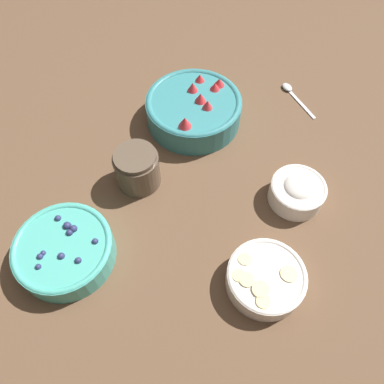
{
  "coord_description": "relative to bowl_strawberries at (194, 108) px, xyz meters",
  "views": [
    {
      "loc": [
        0.45,
        0.16,
        0.68
      ],
      "look_at": [
        0.06,
        0.02,
        0.04
      ],
      "focal_mm": 35.0,
      "sensor_mm": 36.0,
      "label": 1
    }
  ],
  "objects": [
    {
      "name": "spoon",
      "position": [
        -0.17,
        0.21,
        -0.04
      ],
      "size": [
        0.11,
        0.11,
        0.01
      ],
      "color": "silver",
      "rests_on": "ground_plane"
    },
    {
      "name": "bowl_cream",
      "position": [
        0.14,
        0.28,
        -0.01
      ],
      "size": [
        0.11,
        0.11,
        0.06
      ],
      "color": "white",
      "rests_on": "ground_plane"
    },
    {
      "name": "bowl_blueberries",
      "position": [
        0.42,
        -0.11,
        -0.01
      ],
      "size": [
        0.19,
        0.19,
        0.06
      ],
      "color": "#47AD9E",
      "rests_on": "ground_plane"
    },
    {
      "name": "bowl_strawberries",
      "position": [
        0.0,
        0.0,
        0.0
      ],
      "size": [
        0.23,
        0.23,
        0.09
      ],
      "color": "teal",
      "rests_on": "ground_plane"
    },
    {
      "name": "ground_plane",
      "position": [
        0.16,
        0.06,
        -0.04
      ],
      "size": [
        4.0,
        4.0,
        0.0
      ],
      "primitive_type": "plane",
      "color": "brown"
    },
    {
      "name": "bowl_bananas",
      "position": [
        0.34,
        0.26,
        -0.01
      ],
      "size": [
        0.14,
        0.14,
        0.05
      ],
      "color": "silver",
      "rests_on": "ground_plane"
    },
    {
      "name": "jar_chocolate",
      "position": [
        0.21,
        -0.05,
        -0.0
      ],
      "size": [
        0.1,
        0.1,
        0.09
      ],
      "color": "brown",
      "rests_on": "ground_plane"
    }
  ]
}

